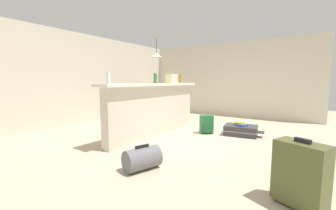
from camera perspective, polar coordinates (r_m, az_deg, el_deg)
The scene contains 17 objects.
ground_plane at distance 4.93m, azimuth 5.10°, elevation -7.88°, with size 13.00×13.00×0.05m, color #BCAD8E.
wall_back at distance 6.81m, azimuth -17.87°, elevation 6.64°, with size 6.60×0.10×2.50m, color beige.
wall_right at distance 7.68m, azimuth 14.56°, elevation 6.69°, with size 0.10×6.00×2.50m, color beige.
partition_half_wall at distance 4.70m, azimuth -3.38°, elevation -1.46°, with size 2.80×0.20×1.10m, color beige.
bar_countertop at distance 4.65m, azimuth -3.43°, elevation 5.55°, with size 2.96×0.40×0.05m, color white.
bottle_clear at distance 3.78m, azimuth -15.80°, elevation 7.02°, with size 0.06×0.06×0.20m, color silver.
bottle_green at distance 4.67m, azimuth -3.46°, elevation 7.20°, with size 0.07×0.07×0.22m, color #2D6B38.
bottle_amber at distance 5.72m, azimuth 3.42°, elevation 7.02°, with size 0.06×0.06×0.21m, color #9E661E.
grocery_bag at distance 5.27m, azimuth 0.98°, elevation 7.14°, with size 0.26×0.18×0.22m, color beige.
dining_table at distance 6.70m, azimuth -3.14°, elevation 1.78°, with size 1.10×0.80×0.74m.
dining_chair_near_partition at distance 6.35m, azimuth 0.40°, elevation 0.34°, with size 0.43×0.43×0.93m.
pendant_lamp at distance 6.66m, azimuth -3.15°, elevation 13.33°, with size 0.34×0.34×0.62m.
suitcase_flat_charcoal at distance 4.99m, azimuth 19.07°, elevation -6.46°, with size 0.59×0.87×0.22m.
duffel_bag_grey at distance 2.98m, azimuth -6.99°, elevation -14.13°, with size 0.55×0.44×0.34m.
suitcase_upright_olive at distance 2.44m, azimuth 32.13°, elevation -15.41°, with size 0.39×0.50×0.67m.
backpack_green at distance 4.95m, azimuth 10.38°, elevation -5.21°, with size 0.34×0.34×0.42m.
book_stack at distance 4.95m, azimuth 19.05°, elevation -4.83°, with size 0.32×0.27×0.07m.
Camera 1 is at (-4.16, -2.34, 1.20)m, focal length 22.59 mm.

